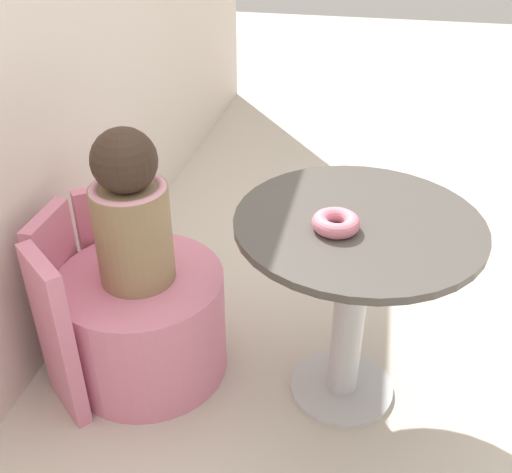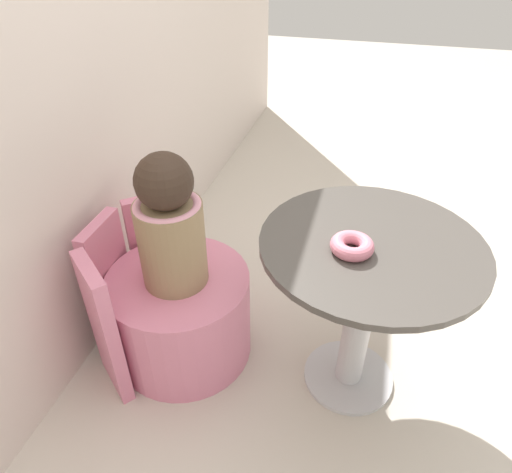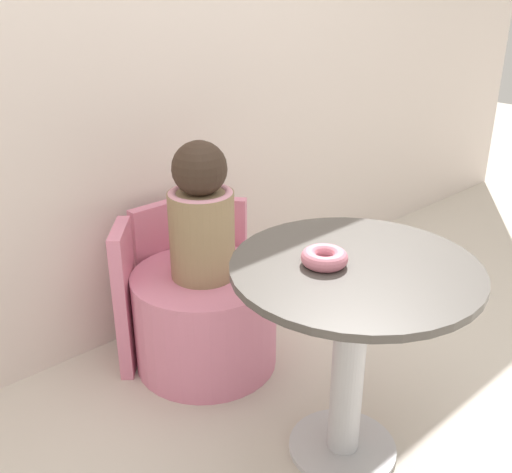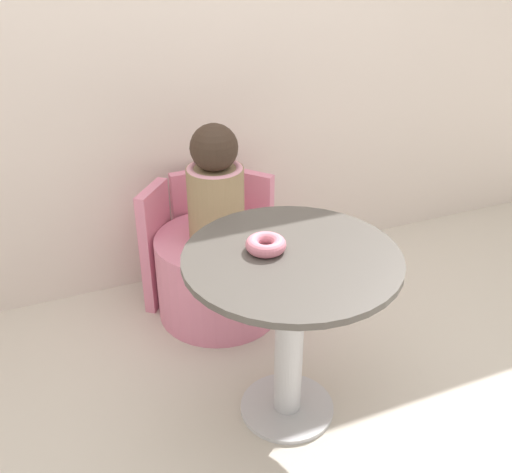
{
  "view_description": "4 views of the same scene",
  "coord_description": "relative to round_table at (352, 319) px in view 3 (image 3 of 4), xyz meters",
  "views": [
    {
      "loc": [
        -1.58,
        -0.03,
        1.61
      ],
      "look_at": [
        -0.05,
        0.3,
        0.63
      ],
      "focal_mm": 42.0,
      "sensor_mm": 36.0,
      "label": 1
    },
    {
      "loc": [
        -1.28,
        0.04,
        1.59
      ],
      "look_at": [
        -0.03,
        0.39,
        0.66
      ],
      "focal_mm": 32.0,
      "sensor_mm": 36.0,
      "label": 2
    },
    {
      "loc": [
        -1.3,
        -0.98,
        1.49
      ],
      "look_at": [
        -0.08,
        0.36,
        0.69
      ],
      "focal_mm": 42.0,
      "sensor_mm": 36.0,
      "label": 3
    },
    {
      "loc": [
        -0.79,
        -1.55,
        1.74
      ],
      "look_at": [
        -0.02,
        0.3,
        0.62
      ],
      "focal_mm": 42.0,
      "sensor_mm": 36.0,
      "label": 4
    }
  ],
  "objects": [
    {
      "name": "ground_plane",
      "position": [
        0.02,
        0.01,
        -0.52
      ],
      "size": [
        12.0,
        12.0,
        0.0
      ],
      "primitive_type": "plane",
      "color": "beige"
    },
    {
      "name": "back_wall",
      "position": [
        0.02,
        1.14,
        0.68
      ],
      "size": [
        6.0,
        0.06,
        2.4
      ],
      "color": "silver",
      "rests_on": "ground_plane"
    },
    {
      "name": "round_table",
      "position": [
        0.0,
        0.0,
        0.0
      ],
      "size": [
        0.75,
        0.75,
        0.7
      ],
      "color": "silver",
      "rests_on": "ground_plane"
    },
    {
      "name": "tub_chair",
      "position": [
        -0.03,
        0.72,
        -0.31
      ],
      "size": [
        0.58,
        0.58,
        0.4
      ],
      "color": "pink",
      "rests_on": "ground_plane"
    },
    {
      "name": "booth_backrest",
      "position": [
        -0.03,
        0.95,
        -0.21
      ],
      "size": [
        0.68,
        0.25,
        0.61
      ],
      "color": "pink",
      "rests_on": "ground_plane"
    },
    {
      "name": "child_figure",
      "position": [
        -0.03,
        0.72,
        0.14
      ],
      "size": [
        0.25,
        0.25,
        0.54
      ],
      "color": "#937A56",
      "rests_on": "tub_chair"
    },
    {
      "name": "donut",
      "position": [
        -0.07,
        0.06,
        0.21
      ],
      "size": [
        0.14,
        0.14,
        0.05
      ],
      "color": "pink",
      "rests_on": "round_table"
    }
  ]
}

